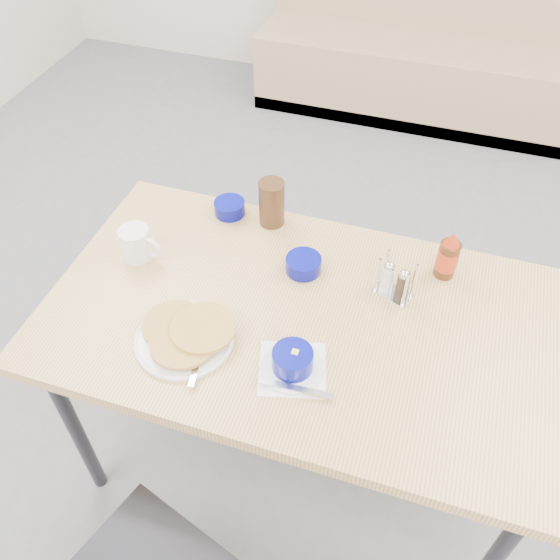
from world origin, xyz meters
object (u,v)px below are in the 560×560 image
(butter_bowl, at_px, (303,265))
(condiment_caddy, at_px, (395,283))
(pancake_plate, at_px, (185,335))
(coffee_mug, at_px, (137,243))
(grits_setting, at_px, (293,363))
(dining_table, at_px, (303,330))
(booth_bench, at_px, (421,53))
(syrup_bottle, at_px, (448,257))
(creamer_bowl, at_px, (230,208))
(amber_tumbler, at_px, (272,203))

(butter_bowl, relative_size, condiment_caddy, 0.82)
(pancake_plate, xyz_separation_m, coffee_mug, (-0.26, 0.24, 0.03))
(grits_setting, height_order, butter_bowl, grits_setting)
(grits_setting, relative_size, condiment_caddy, 1.77)
(pancake_plate, bearing_deg, dining_table, 32.97)
(condiment_caddy, bearing_deg, grits_setting, -98.38)
(booth_bench, bearing_deg, syrup_bottle, -81.51)
(pancake_plate, bearing_deg, condiment_caddy, 34.30)
(coffee_mug, xyz_separation_m, condiment_caddy, (0.74, 0.08, -0.01))
(butter_bowl, bearing_deg, booth_bench, 88.80)
(creamer_bowl, xyz_separation_m, amber_tumbler, (0.14, 0.00, 0.05))
(coffee_mug, distance_m, amber_tumbler, 0.42)
(pancake_plate, height_order, amber_tumbler, amber_tumbler)
(butter_bowl, xyz_separation_m, amber_tumbler, (-0.15, 0.17, 0.05))
(pancake_plate, xyz_separation_m, amber_tumbler, (0.06, 0.51, 0.06))
(coffee_mug, relative_size, butter_bowl, 1.26)
(dining_table, distance_m, amber_tumbler, 0.42)
(dining_table, height_order, grits_setting, grits_setting)
(butter_bowl, bearing_deg, creamer_bowl, 149.59)
(grits_setting, xyz_separation_m, creamer_bowl, (-0.37, 0.52, -0.01))
(booth_bench, relative_size, coffee_mug, 14.65)
(booth_bench, bearing_deg, grits_setting, -89.51)
(booth_bench, relative_size, syrup_bottle, 12.23)
(butter_bowl, bearing_deg, pancake_plate, -122.64)
(butter_bowl, bearing_deg, syrup_bottle, 15.88)
(coffee_mug, bearing_deg, amber_tumbler, 39.79)
(syrup_bottle, bearing_deg, amber_tumbler, 173.21)
(creamer_bowl, bearing_deg, syrup_bottle, -5.27)
(coffee_mug, distance_m, grits_setting, 0.60)
(creamer_bowl, distance_m, amber_tumbler, 0.15)
(pancake_plate, height_order, coffee_mug, coffee_mug)
(pancake_plate, relative_size, coffee_mug, 2.03)
(grits_setting, height_order, syrup_bottle, syrup_bottle)
(butter_bowl, height_order, syrup_bottle, syrup_bottle)
(condiment_caddy, bearing_deg, dining_table, -122.68)
(grits_setting, relative_size, syrup_bottle, 1.42)
(booth_bench, bearing_deg, pancake_plate, -95.62)
(butter_bowl, bearing_deg, dining_table, -73.30)
(pancake_plate, distance_m, grits_setting, 0.29)
(dining_table, relative_size, grits_setting, 6.35)
(dining_table, xyz_separation_m, amber_tumbler, (-0.20, 0.34, 0.14))
(grits_setting, bearing_deg, amber_tumbler, 113.73)
(grits_setting, distance_m, creamer_bowl, 0.63)
(pancake_plate, height_order, condiment_caddy, condiment_caddy)
(coffee_mug, bearing_deg, dining_table, -7.77)
(pancake_plate, xyz_separation_m, grits_setting, (0.29, -0.00, 0.01))
(pancake_plate, bearing_deg, booth_bench, 84.38)
(coffee_mug, height_order, condiment_caddy, condiment_caddy)
(booth_bench, height_order, coffee_mug, booth_bench)
(booth_bench, xyz_separation_m, dining_table, (0.00, -2.53, 0.35))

